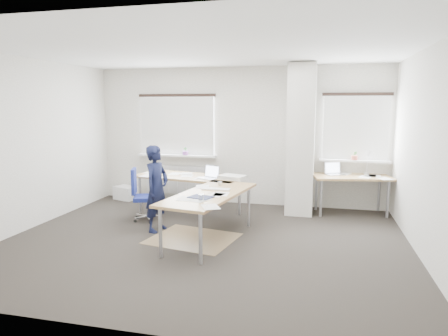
% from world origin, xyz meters
% --- Properties ---
extents(ground, '(6.00, 6.00, 0.00)m').
position_xyz_m(ground, '(0.00, 0.00, 0.00)').
color(ground, black).
rests_on(ground, ground).
extents(room_shell, '(6.04, 5.04, 2.82)m').
position_xyz_m(room_shell, '(0.18, 0.45, 1.75)').
color(room_shell, beige).
rests_on(room_shell, ground).
extents(floor_mat, '(1.42, 1.27, 0.01)m').
position_xyz_m(floor_mat, '(-0.20, 0.08, 0.00)').
color(floor_mat, olive).
rests_on(floor_mat, ground).
extents(white_crate, '(0.55, 0.46, 0.28)m').
position_xyz_m(white_crate, '(-2.44, 2.25, 0.14)').
color(white_crate, white).
rests_on(white_crate, ground).
extents(desk_main, '(2.40, 2.98, 0.96)m').
position_xyz_m(desk_main, '(-0.28, 0.76, 0.69)').
color(desk_main, olive).
rests_on(desk_main, ground).
extents(desk_side, '(1.50, 0.93, 1.22)m').
position_xyz_m(desk_side, '(2.25, 2.16, 0.69)').
color(desk_side, olive).
rests_on(desk_side, ground).
extents(task_chair, '(0.54, 0.52, 0.94)m').
position_xyz_m(task_chair, '(-1.35, 0.83, 0.26)').
color(task_chair, navy).
rests_on(task_chair, ground).
extents(person, '(0.43, 0.57, 1.40)m').
position_xyz_m(person, '(-0.89, 0.34, 0.70)').
color(person, black).
rests_on(person, ground).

